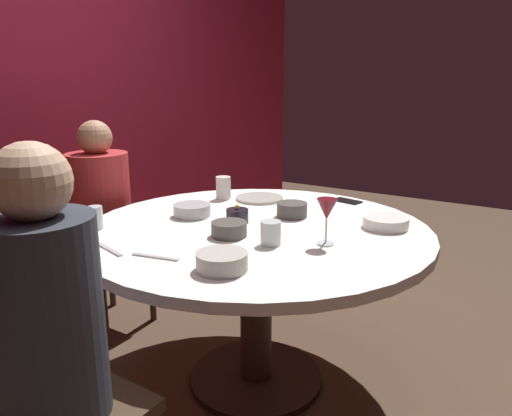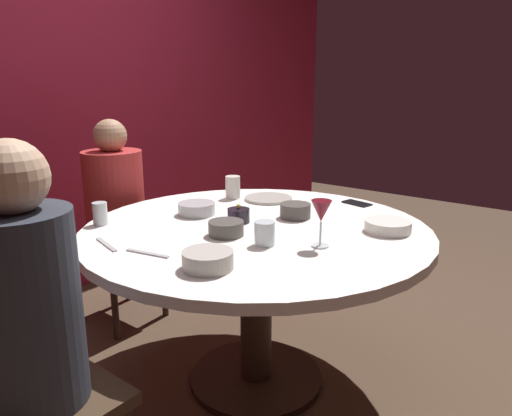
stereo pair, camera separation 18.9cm
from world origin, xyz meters
name	(u,v)px [view 2 (the right image)]	position (x,y,z in m)	size (l,w,h in m)	color
ground_plane	(256,380)	(0.00, 0.00, 0.00)	(8.00, 8.00, 0.00)	#4C3828
back_wall	(42,87)	(0.00, 1.62, 1.30)	(6.00, 0.10, 2.60)	maroon
dining_table	(256,257)	(0.00, 0.00, 0.60)	(1.46, 1.46, 0.74)	white
seated_diner_left	(27,313)	(-0.99, 0.00, 0.73)	(0.40, 0.40, 1.20)	#3F2D1E
seated_diner_back	(115,200)	(0.00, 0.98, 0.71)	(0.40, 0.40, 1.14)	#3F2D1E
candle_holder	(239,215)	(0.00, 0.10, 0.77)	(0.10, 0.10, 0.08)	black
wine_glass	(321,213)	(-0.05, -0.34, 0.87)	(0.08, 0.08, 0.18)	silver
dinner_plate	(268,198)	(0.41, 0.24, 0.75)	(0.24, 0.24, 0.01)	#B2ADA3
cell_phone	(357,203)	(0.61, -0.16, 0.74)	(0.07, 0.14, 0.01)	black
bowl_serving_large	(197,209)	(-0.02, 0.33, 0.77)	(0.17, 0.17, 0.05)	#B7B7BC
bowl_salad_center	(295,211)	(0.21, -0.06, 0.77)	(0.14, 0.14, 0.06)	#4C4742
bowl_small_white	(208,260)	(-0.47, -0.17, 0.77)	(0.17, 0.17, 0.06)	#B2ADA3
bowl_sauce_side	(226,228)	(-0.17, 0.02, 0.77)	(0.14, 0.14, 0.06)	#4C4742
bowl_rice_portion	(388,226)	(0.27, -0.47, 0.76)	(0.19, 0.19, 0.05)	silver
cup_near_candle	(265,233)	(-0.17, -0.17, 0.78)	(0.08, 0.08, 0.09)	silver
cup_by_left_diner	(233,187)	(0.32, 0.41, 0.80)	(0.08, 0.08, 0.12)	silver
cup_by_right_diner	(100,214)	(-0.39, 0.54, 0.79)	(0.06, 0.06, 0.10)	silver
fork_near_plate	(106,245)	(-0.54, 0.29, 0.74)	(0.02, 0.18, 0.01)	#B7B7BC
knife_near_plate	(148,253)	(-0.50, 0.09, 0.74)	(0.02, 0.18, 0.01)	#B7B7BC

